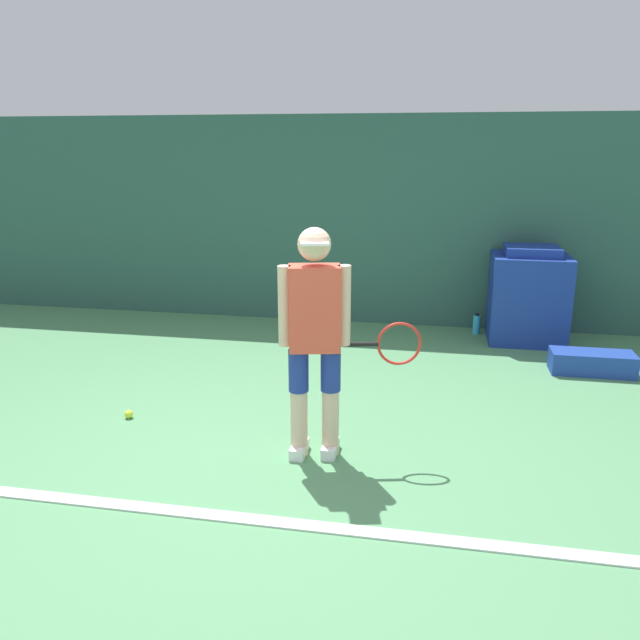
{
  "coord_description": "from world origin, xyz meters",
  "views": [
    {
      "loc": [
        1.05,
        -3.7,
        2.11
      ],
      "look_at": [
        0.28,
        0.44,
        0.93
      ],
      "focal_mm": 35.0,
      "sensor_mm": 36.0,
      "label": 1
    }
  ],
  "objects_px": {
    "tennis_player": "(316,334)",
    "tennis_ball": "(129,414)",
    "covered_chair": "(528,296)",
    "water_bottle": "(477,324)",
    "equipment_bag": "(592,363)"
  },
  "relations": [
    {
      "from": "covered_chair",
      "to": "equipment_bag",
      "type": "relative_size",
      "value": 1.39
    },
    {
      "from": "tennis_player",
      "to": "tennis_ball",
      "type": "height_order",
      "value": "tennis_player"
    },
    {
      "from": "tennis_ball",
      "to": "covered_chair",
      "type": "relative_size",
      "value": 0.06
    },
    {
      "from": "water_bottle",
      "to": "equipment_bag",
      "type": "bearing_deg",
      "value": -48.24
    },
    {
      "from": "equipment_bag",
      "to": "water_bottle",
      "type": "relative_size",
      "value": 3.17
    },
    {
      "from": "tennis_player",
      "to": "water_bottle",
      "type": "relative_size",
      "value": 6.65
    },
    {
      "from": "tennis_ball",
      "to": "equipment_bag",
      "type": "height_order",
      "value": "equipment_bag"
    },
    {
      "from": "tennis_player",
      "to": "tennis_ball",
      "type": "bearing_deg",
      "value": 156.04
    },
    {
      "from": "tennis_player",
      "to": "tennis_ball",
      "type": "distance_m",
      "value": 1.84
    },
    {
      "from": "tennis_ball",
      "to": "water_bottle",
      "type": "bearing_deg",
      "value": 45.52
    },
    {
      "from": "covered_chair",
      "to": "equipment_bag",
      "type": "xyz_separation_m",
      "value": [
        0.5,
        -0.98,
        -0.4
      ]
    },
    {
      "from": "tennis_ball",
      "to": "water_bottle",
      "type": "xyz_separation_m",
      "value": [
        2.87,
        2.92,
        0.08
      ]
    },
    {
      "from": "tennis_ball",
      "to": "water_bottle",
      "type": "relative_size",
      "value": 0.28
    },
    {
      "from": "tennis_player",
      "to": "covered_chair",
      "type": "bearing_deg",
      "value": 46.94
    },
    {
      "from": "tennis_player",
      "to": "water_bottle",
      "type": "xyz_separation_m",
      "value": [
        1.27,
        3.23,
        -0.78
      ]
    }
  ]
}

